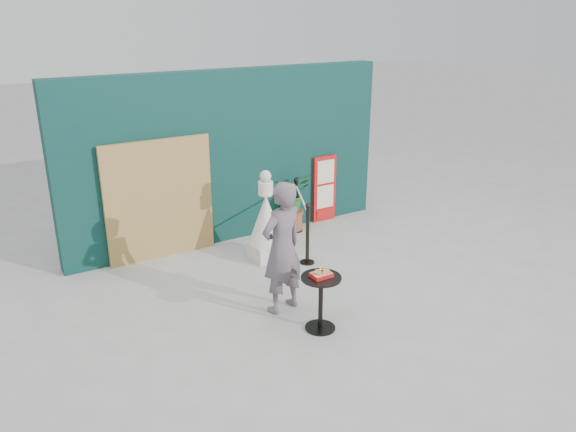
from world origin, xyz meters
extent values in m
plane|color=#ADAAA5|center=(0.00, 0.00, 0.00)|extent=(60.00, 60.00, 0.00)
cube|color=#0B3133|center=(0.00, 3.15, 1.50)|extent=(6.00, 0.30, 3.00)
cube|color=tan|center=(-1.40, 2.94, 1.00)|extent=(1.80, 0.08, 2.00)
imported|color=#64565F|center=(-0.61, 0.36, 0.93)|extent=(0.75, 0.58, 1.85)
cube|color=red|center=(1.90, 2.96, 0.65)|extent=(0.50, 0.06, 1.30)
cube|color=beige|center=(1.90, 2.92, 1.00)|extent=(0.38, 0.02, 0.45)
cube|color=beige|center=(1.90, 2.92, 0.50)|extent=(0.38, 0.02, 0.45)
cube|color=red|center=(1.90, 2.92, 0.15)|extent=(0.38, 0.02, 0.18)
cube|color=beige|center=(0.04, 1.96, 0.14)|extent=(0.51, 0.51, 0.28)
cone|color=silver|center=(0.04, 1.96, 0.70)|extent=(0.60, 0.60, 0.84)
cylinder|color=silver|center=(0.04, 1.96, 1.23)|extent=(0.24, 0.24, 0.22)
sphere|color=silver|center=(0.04, 1.96, 1.43)|extent=(0.19, 0.19, 0.19)
cylinder|color=black|center=(-0.45, -0.34, 0.01)|extent=(0.40, 0.40, 0.02)
cylinder|color=black|center=(-0.45, -0.34, 0.36)|extent=(0.06, 0.06, 0.72)
cylinder|color=black|center=(-0.45, -0.34, 0.73)|extent=(0.52, 0.52, 0.03)
cube|color=red|center=(-0.45, -0.34, 0.78)|extent=(0.26, 0.19, 0.05)
cube|color=red|center=(-0.45, -0.34, 0.80)|extent=(0.24, 0.17, 0.00)
cube|color=#D3884D|center=(-0.49, -0.33, 0.82)|extent=(0.15, 0.14, 0.02)
cube|color=#DC9250|center=(-0.40, -0.36, 0.82)|extent=(0.13, 0.13, 0.02)
cone|color=#F1EF3F|center=(-0.43, -0.29, 0.83)|extent=(0.06, 0.06, 0.06)
cylinder|color=brown|center=(1.08, 2.84, 0.17)|extent=(0.40, 0.40, 0.33)
cylinder|color=brown|center=(1.08, 2.84, 0.36)|extent=(0.44, 0.44, 0.06)
imported|color=#275A26|center=(1.08, 2.84, 0.75)|extent=(0.65, 0.57, 0.73)
cylinder|color=black|center=(0.52, 1.45, 0.01)|extent=(0.24, 0.24, 0.02)
cylinder|color=black|center=(0.52, 1.45, 0.48)|extent=(0.06, 0.06, 0.96)
sphere|color=black|center=(0.52, 1.45, 0.99)|extent=(0.09, 0.09, 0.09)
cylinder|color=black|center=(1.12, 2.75, 0.01)|extent=(0.24, 0.24, 0.02)
cylinder|color=black|center=(1.12, 2.75, 0.48)|extent=(0.06, 0.06, 0.96)
sphere|color=black|center=(1.12, 2.75, 0.99)|extent=(0.09, 0.09, 0.09)
cylinder|color=white|center=(0.82, 2.10, 0.88)|extent=(0.63, 1.31, 0.03)
camera|label=1|loc=(-4.13, -5.57, 3.92)|focal=35.00mm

